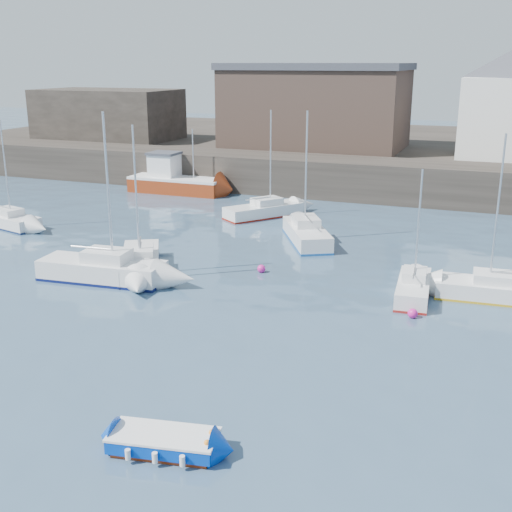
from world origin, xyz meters
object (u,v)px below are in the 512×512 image
(blue_dinghy, at_px, (164,441))
(sailboat_f, at_px, (307,233))
(sailboat_e, at_px, (7,220))
(buoy_far, at_px, (261,272))
(sailboat_b, at_px, (140,261))
(sailboat_h, at_px, (264,210))
(sailboat_a, at_px, (103,269))
(buoy_mid, at_px, (412,318))
(sailboat_c, at_px, (413,287))
(sailboat_d, at_px, (501,290))
(fishing_boat, at_px, (175,180))

(blue_dinghy, relative_size, sailboat_f, 0.42)
(sailboat_e, distance_m, buoy_far, 19.46)
(sailboat_b, relative_size, sailboat_h, 1.03)
(sailboat_a, bearing_deg, buoy_far, 30.46)
(sailboat_b, xyz_separation_m, buoy_far, (6.01, 2.00, -0.49))
(blue_dinghy, height_order, buoy_mid, blue_dinghy)
(sailboat_c, bearing_deg, buoy_far, 173.96)
(buoy_far, bearing_deg, sailboat_b, -161.59)
(sailboat_b, bearing_deg, sailboat_h, 82.69)
(blue_dinghy, height_order, sailboat_b, sailboat_b)
(sailboat_e, bearing_deg, sailboat_a, -29.94)
(sailboat_b, height_order, sailboat_d, sailboat_b)
(sailboat_a, xyz_separation_m, sailboat_h, (2.67, 15.84, -0.10))
(sailboat_d, xyz_separation_m, sailboat_f, (-11.22, 6.28, 0.09))
(blue_dinghy, relative_size, buoy_mid, 7.49)
(blue_dinghy, bearing_deg, sailboat_f, 96.67)
(sailboat_a, distance_m, sailboat_c, 15.15)
(buoy_far, bearing_deg, sailboat_a, -149.54)
(blue_dinghy, distance_m, sailboat_a, 15.58)
(fishing_boat, xyz_separation_m, sailboat_h, (10.11, -5.74, -0.54))
(sailboat_b, distance_m, buoy_far, 6.36)
(sailboat_d, distance_m, sailboat_h, 19.69)
(sailboat_d, relative_size, buoy_mid, 17.48)
(sailboat_b, xyz_separation_m, buoy_mid, (14.24, -1.46, -0.49))
(sailboat_b, relative_size, buoy_mid, 17.57)
(sailboat_f, distance_m, sailboat_h, 7.08)
(sailboat_d, height_order, sailboat_h, sailboat_d)
(sailboat_a, bearing_deg, sailboat_d, 12.97)
(sailboat_a, xyz_separation_m, sailboat_d, (18.62, 4.29, -0.13))
(sailboat_e, height_order, buoy_mid, sailboat_e)
(sailboat_h, xyz_separation_m, buoy_mid, (12.47, -15.23, -0.48))
(fishing_boat, height_order, buoy_far, fishing_boat)
(sailboat_b, relative_size, sailboat_f, 0.98)
(sailboat_a, xyz_separation_m, buoy_mid, (15.15, 0.61, -0.58))
(sailboat_b, distance_m, buoy_mid, 14.32)
(fishing_boat, relative_size, sailboat_c, 1.35)
(sailboat_a, height_order, sailboat_c, sailboat_a)
(buoy_far, bearing_deg, fishing_boat, 129.35)
(sailboat_f, relative_size, buoy_mid, 18.00)
(blue_dinghy, height_order, sailboat_d, sailboat_d)
(sailboat_h, bearing_deg, buoy_far, -70.16)
(sailboat_c, relative_size, sailboat_e, 0.84)
(sailboat_e, relative_size, buoy_far, 16.38)
(sailboat_e, height_order, sailboat_f, sailboat_f)
(sailboat_c, height_order, buoy_mid, sailboat_c)
(blue_dinghy, distance_m, buoy_far, 16.29)
(sailboat_c, bearing_deg, sailboat_a, -167.66)
(sailboat_c, bearing_deg, blue_dinghy, -107.44)
(sailboat_b, bearing_deg, sailboat_c, 4.81)
(sailboat_a, bearing_deg, sailboat_f, 54.99)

